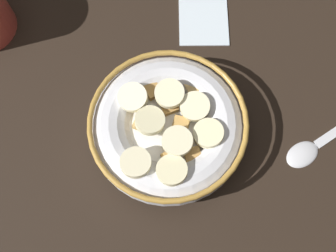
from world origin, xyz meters
The scene contains 4 objects.
ground_plane centered at (0.00, 0.00, -1.00)cm, with size 129.71×129.71×2.00cm, color black.
cereal_bowl centered at (-0.03, -0.02, 2.55)cm, with size 17.10×17.10×5.46cm.
spoon centered at (-0.30, -17.10, 0.33)cm, with size 10.02×12.87×0.80cm.
folded_napkin centered at (16.90, -3.60, 0.15)cm, with size 10.35×6.21×0.30cm, color silver.
Camera 1 is at (-13.52, -0.73, 43.51)cm, focal length 42.34 mm.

